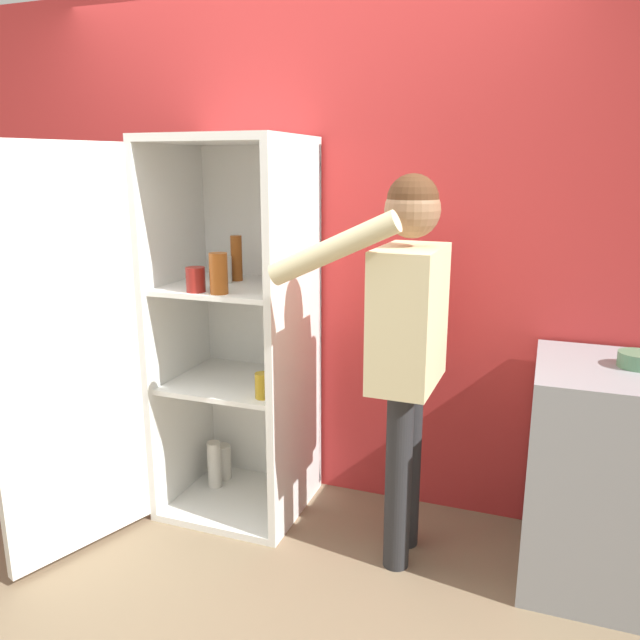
% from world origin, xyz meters
% --- Properties ---
extents(ground_plane, '(12.00, 12.00, 0.00)m').
position_xyz_m(ground_plane, '(0.00, 0.00, 0.00)').
color(ground_plane, '#7A664C').
extents(wall_back, '(7.00, 0.06, 2.55)m').
position_xyz_m(wall_back, '(0.00, 0.98, 1.27)').
color(wall_back, '#B72D2D').
rests_on(wall_back, ground_plane).
extents(refrigerator, '(0.93, 1.24, 1.82)m').
position_xyz_m(refrigerator, '(-0.29, 0.53, 0.90)').
color(refrigerator, white).
rests_on(refrigerator, ground_plane).
extents(person, '(0.64, 0.57, 1.66)m').
position_xyz_m(person, '(0.68, 0.48, 1.05)').
color(person, '#262628').
rests_on(person, ground_plane).
extents(counter, '(0.63, 0.64, 0.93)m').
position_xyz_m(counter, '(1.51, 0.61, 0.46)').
color(counter, gray).
rests_on(counter, ground_plane).
extents(bowl, '(0.15, 0.15, 0.06)m').
position_xyz_m(bowl, '(1.57, 0.64, 0.96)').
color(bowl, '#517F5B').
rests_on(bowl, counter).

